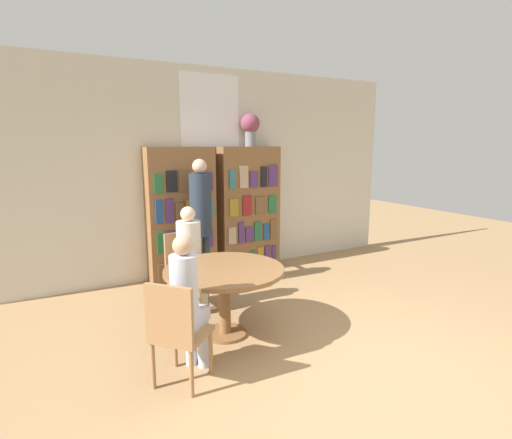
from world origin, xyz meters
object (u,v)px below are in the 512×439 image
at_px(flower_vase, 250,126).
at_px(chair_near_camera, 177,329).
at_px(seated_reader_left, 191,252).
at_px(seated_reader_right, 188,299).
at_px(bookshelf_right, 249,209).
at_px(bookshelf_left, 181,215).
at_px(reading_table, 224,279).
at_px(librarian_standing, 201,212).
at_px(chair_left_side, 185,266).

bearing_deg(flower_vase, chair_near_camera, -128.20).
height_order(seated_reader_left, seated_reader_right, seated_reader_left).
relative_size(bookshelf_right, seated_reader_left, 1.54).
bearing_deg(bookshelf_left, seated_reader_left, -103.11).
relative_size(bookshelf_left, seated_reader_right, 1.55).
distance_m(bookshelf_right, reading_table, 2.26).
height_order(flower_vase, chair_near_camera, flower_vase).
relative_size(flower_vase, chair_near_camera, 0.54).
height_order(seated_reader_left, librarian_standing, librarian_standing).
xyz_separation_m(chair_near_camera, seated_reader_right, (0.14, 0.13, 0.18)).
height_order(flower_vase, librarian_standing, flower_vase).
xyz_separation_m(bookshelf_right, chair_near_camera, (-1.93, -2.49, -0.45)).
height_order(flower_vase, seated_reader_right, flower_vase).
distance_m(reading_table, librarian_standing, 1.46).
distance_m(bookshelf_right, chair_left_side, 1.69).
bearing_deg(librarian_standing, flower_vase, 26.91).
height_order(bookshelf_right, flower_vase, flower_vase).
xyz_separation_m(chair_left_side, librarian_standing, (0.38, 0.43, 0.56)).
bearing_deg(seated_reader_left, flower_vase, -147.16).
bearing_deg(bookshelf_right, chair_near_camera, -127.75).
xyz_separation_m(reading_table, chair_near_camera, (-0.69, -0.63, -0.10)).
relative_size(seated_reader_right, librarian_standing, 0.70).
distance_m(bookshelf_right, seated_reader_left, 1.74).
distance_m(flower_vase, seated_reader_left, 2.29).
relative_size(bookshelf_right, reading_table, 1.57).
xyz_separation_m(chair_near_camera, chair_left_side, (0.59, 1.56, 0.00)).
distance_m(bookshelf_left, chair_left_side, 1.07).
height_order(bookshelf_left, seated_reader_left, bookshelf_left).
bearing_deg(flower_vase, chair_left_side, -145.89).
xyz_separation_m(chair_left_side, seated_reader_right, (-0.45, -1.44, 0.18)).
distance_m(chair_left_side, seated_reader_right, 1.51).
bearing_deg(reading_table, flower_vase, 55.68).
xyz_separation_m(bookshelf_right, seated_reader_right, (-1.79, -2.36, -0.27)).
relative_size(seated_reader_left, librarian_standing, 0.71).
distance_m(bookshelf_left, chair_near_camera, 2.67).
height_order(bookshelf_left, seated_reader_right, bookshelf_left).
height_order(chair_near_camera, librarian_standing, librarian_standing).
relative_size(reading_table, seated_reader_right, 0.98).
bearing_deg(seated_reader_right, bookshelf_left, 120.52).
relative_size(reading_table, librarian_standing, 0.69).
height_order(bookshelf_left, flower_vase, flower_vase).
bearing_deg(seated_reader_right, flower_vase, 99.96).
relative_size(bookshelf_right, flower_vase, 3.95).
xyz_separation_m(seated_reader_left, librarian_standing, (0.36, 0.60, 0.36)).
distance_m(bookshelf_left, bookshelf_right, 1.06).
bearing_deg(chair_left_side, seated_reader_left, 90.00).
bearing_deg(chair_left_side, flower_vase, -152.32).
distance_m(bookshelf_left, reading_table, 1.90).
relative_size(bookshelf_left, chair_near_camera, 2.13).
height_order(reading_table, librarian_standing, librarian_standing).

